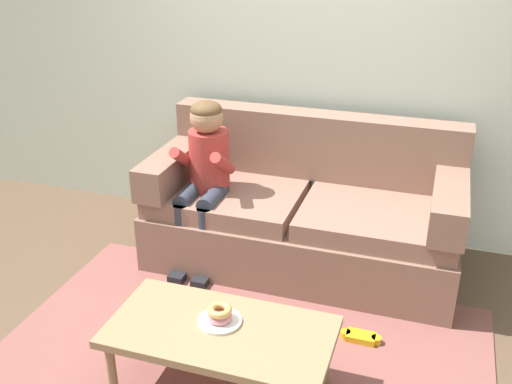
{
  "coord_description": "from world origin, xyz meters",
  "views": [
    {
      "loc": [
        0.85,
        -2.55,
        2.11
      ],
      "look_at": [
        -0.13,
        0.45,
        0.65
      ],
      "focal_mm": 41.22,
      "sensor_mm": 36.0,
      "label": 1
    }
  ],
  "objects_px": {
    "couch": "(304,214)",
    "toy_controller": "(361,338)",
    "donut": "(220,316)",
    "coffee_table": "(220,335)",
    "person_child": "(205,169)"
  },
  "relations": [
    {
      "from": "person_child",
      "to": "donut",
      "type": "distance_m",
      "value": 1.23
    },
    {
      "from": "couch",
      "to": "donut",
      "type": "relative_size",
      "value": 16.52
    },
    {
      "from": "toy_controller",
      "to": "donut",
      "type": "bearing_deg",
      "value": -136.11
    },
    {
      "from": "couch",
      "to": "toy_controller",
      "type": "xyz_separation_m",
      "value": [
        0.52,
        -0.75,
        -0.32
      ]
    },
    {
      "from": "coffee_table",
      "to": "person_child",
      "type": "height_order",
      "value": "person_child"
    },
    {
      "from": "person_child",
      "to": "coffee_table",
      "type": "bearing_deg",
      "value": -64.57
    },
    {
      "from": "couch",
      "to": "coffee_table",
      "type": "relative_size",
      "value": 1.87
    },
    {
      "from": "person_child",
      "to": "toy_controller",
      "type": "distance_m",
      "value": 1.41
    },
    {
      "from": "coffee_table",
      "to": "donut",
      "type": "xyz_separation_m",
      "value": [
        -0.02,
        0.04,
        0.07
      ]
    },
    {
      "from": "couch",
      "to": "coffee_table",
      "type": "distance_m",
      "value": 1.34
    },
    {
      "from": "couch",
      "to": "donut",
      "type": "bearing_deg",
      "value": -94.01
    },
    {
      "from": "person_child",
      "to": "donut",
      "type": "xyz_separation_m",
      "value": [
        0.52,
        -1.09,
        -0.26
      ]
    },
    {
      "from": "couch",
      "to": "toy_controller",
      "type": "relative_size",
      "value": 8.77
    },
    {
      "from": "couch",
      "to": "toy_controller",
      "type": "distance_m",
      "value": 0.97
    },
    {
      "from": "toy_controller",
      "to": "person_child",
      "type": "bearing_deg",
      "value": 156.33
    }
  ]
}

